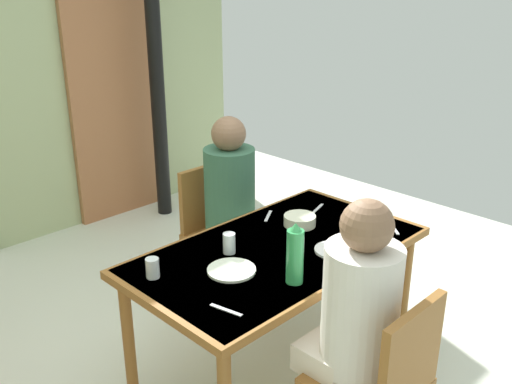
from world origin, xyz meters
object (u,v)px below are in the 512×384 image
Objects in this scene: dining_table at (278,261)px; serving_bowl_center at (300,220)px; chair_near_diner at (382,381)px; chair_far_diner at (217,227)px; water_bottle_green_near at (295,255)px; person_far_diner at (231,190)px; person_near_diner at (358,305)px.

serving_bowl_center reaches higher than dining_table.
chair_near_diner is at bearing -120.17° from serving_bowl_center.
chair_far_diner is (0.27, 0.76, -0.15)m from dining_table.
water_bottle_green_near is (-0.46, -1.03, 0.36)m from chair_far_diner.
chair_near_diner is at bearing -106.39° from dining_table.
chair_near_diner reaches higher than serving_bowl_center.
water_bottle_green_near is at bearing -124.81° from dining_table.
serving_bowl_center is (0.47, 0.37, -0.10)m from water_bottle_green_near.
chair_far_diner is at bearing 66.01° from water_bottle_green_near.
person_far_diner reaches higher than chair_far_diner.
person_far_diner is at bearing 68.42° from person_near_diner.
chair_far_diner is at bearing 70.44° from dining_table.
chair_near_diner is 1.13× the size of person_near_diner.
dining_table is 8.64× the size of serving_bowl_center.
chair_near_diner is 1.50m from person_far_diner.
person_far_diner reaches higher than water_bottle_green_near.
chair_near_diner is 0.31m from person_near_diner.
water_bottle_green_near is at bearing -141.45° from serving_bowl_center.
dining_table is 5.25× the size of water_bottle_green_near.
serving_bowl_center is at bearing 19.58° from dining_table.
water_bottle_green_near reaches higher than chair_near_diner.
person_near_diner reaches higher than chair_near_diner.
person_near_diner is at bearing 70.37° from chair_far_diner.
person_near_diner is (-0.49, -1.39, 0.28)m from chair_far_diner.
person_far_diner is 4.53× the size of serving_bowl_center.
dining_table is at bearing 73.61° from chair_near_diner.
water_bottle_green_near reaches higher than chair_far_diner.
person_far_diner is at bearing 62.86° from water_bottle_green_near.
person_far_diner is 2.75× the size of water_bottle_green_near.
chair_near_diner is 1.13× the size of person_far_diner.
person_far_diner is 0.53m from serving_bowl_center.
person_far_diner reaches higher than serving_bowl_center.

